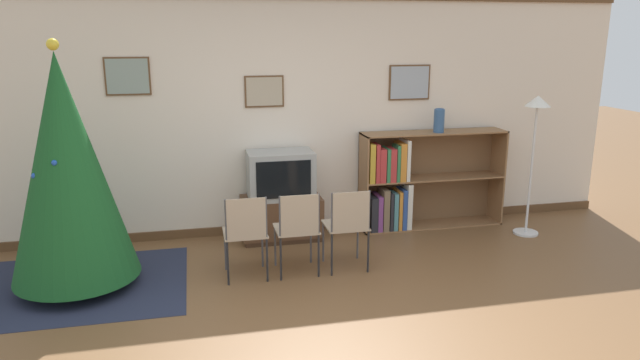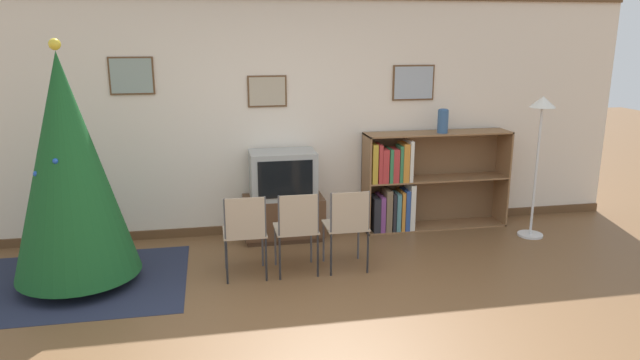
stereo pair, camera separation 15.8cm
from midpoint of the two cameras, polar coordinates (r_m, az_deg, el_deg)
name	(u,v)px [view 1 (the left image)]	position (r m, az deg, el deg)	size (l,w,h in m)	color
ground_plane	(322,340)	(4.46, -0.81, -15.72)	(24.00, 24.00, 0.00)	brown
wall_back	(272,115)	(6.44, -5.55, 6.44)	(8.36, 0.11, 2.70)	silver
area_rug	(80,286)	(5.76, -23.61, -9.68)	(1.90, 1.56, 0.01)	#23283D
christmas_tree	(67,169)	(5.43, -24.76, 0.99)	(1.10, 1.10, 2.20)	maroon
tv_console	(281,218)	(6.41, -4.60, -3.80)	(0.88, 0.47, 0.48)	#412A1A
television	(281,175)	(6.27, -4.68, 0.52)	(0.72, 0.45, 0.52)	#9E9E99
folding_chair_left	(246,232)	(5.32, -8.28, -5.14)	(0.40, 0.40, 0.82)	tan
folding_chair_center	(298,228)	(5.37, -3.08, -4.80)	(0.40, 0.40, 0.82)	tan
folding_chair_right	(348,224)	(5.47, 1.97, -4.44)	(0.40, 0.40, 0.82)	tan
bookshelf	(407,184)	(6.74, 8.03, -0.41)	(1.72, 0.36, 1.14)	olive
vase	(439,120)	(6.68, 11.16, 5.88)	(0.12, 0.12, 0.27)	#335684
standing_lamp	(535,129)	(6.71, 20.10, 4.81)	(0.28, 0.28, 1.59)	silver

